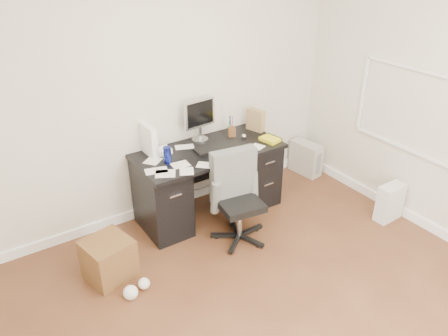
# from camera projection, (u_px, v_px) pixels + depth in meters

# --- Properties ---
(ground) EXTENTS (4.00, 4.00, 0.00)m
(ground) POSITION_uv_depth(u_px,v_px,m) (288.00, 323.00, 3.39)
(ground) COLOR #4D2819
(ground) RESTS_ON ground
(room_shell) EXTENTS (4.02, 4.02, 2.71)m
(room_shell) POSITION_uv_depth(u_px,v_px,m) (308.00, 122.00, 2.64)
(room_shell) COLOR silver
(room_shell) RESTS_ON ground
(desk) EXTENTS (1.50, 0.70, 0.75)m
(desk) POSITION_uv_depth(u_px,v_px,m) (209.00, 179.00, 4.56)
(desk) COLOR black
(desk) RESTS_ON ground
(loose_papers) EXTENTS (1.10, 0.60, 0.00)m
(loose_papers) POSITION_uv_depth(u_px,v_px,m) (194.00, 156.00, 4.26)
(loose_papers) COLOR white
(loose_papers) RESTS_ON desk
(lcd_monitor) EXTENTS (0.38, 0.24, 0.46)m
(lcd_monitor) POSITION_uv_depth(u_px,v_px,m) (199.00, 120.00, 4.49)
(lcd_monitor) COLOR #B8B7BC
(lcd_monitor) RESTS_ON desk
(keyboard) EXTENTS (0.50, 0.20, 0.03)m
(keyboard) POSITION_uv_depth(u_px,v_px,m) (219.00, 148.00, 4.40)
(keyboard) COLOR black
(keyboard) RESTS_ON desk
(computer_mouse) EXTENTS (0.06, 0.06, 0.06)m
(computer_mouse) POSITION_uv_depth(u_px,v_px,m) (244.00, 136.00, 4.61)
(computer_mouse) COLOR #B8B7BC
(computer_mouse) RESTS_ON desk
(travel_mug) EXTENTS (0.09, 0.09, 0.16)m
(travel_mug) POSITION_uv_depth(u_px,v_px,m) (167.00, 155.00, 4.10)
(travel_mug) COLOR navy
(travel_mug) RESTS_ON desk
(white_binder) EXTENTS (0.13, 0.27, 0.31)m
(white_binder) POSITION_uv_depth(u_px,v_px,m) (149.00, 140.00, 4.22)
(white_binder) COLOR white
(white_binder) RESTS_ON desk
(magazine_file) EXTENTS (0.16, 0.23, 0.24)m
(magazine_file) POSITION_uv_depth(u_px,v_px,m) (256.00, 120.00, 4.78)
(magazine_file) COLOR #997C4A
(magazine_file) RESTS_ON desk
(pen_cup) EXTENTS (0.12, 0.12, 0.23)m
(pen_cup) POSITION_uv_depth(u_px,v_px,m) (232.00, 126.00, 4.64)
(pen_cup) COLOR brown
(pen_cup) RESTS_ON desk
(yellow_book) EXTENTS (0.19, 0.22, 0.03)m
(yellow_book) POSITION_uv_depth(u_px,v_px,m) (270.00, 139.00, 4.57)
(yellow_book) COLOR yellow
(yellow_book) RESTS_ON desk
(paper_remote) EXTENTS (0.24, 0.19, 0.02)m
(paper_remote) POSITION_uv_depth(u_px,v_px,m) (229.00, 158.00, 4.20)
(paper_remote) COLOR white
(paper_remote) RESTS_ON desk
(office_chair) EXTENTS (0.58, 0.58, 0.91)m
(office_chair) POSITION_uv_depth(u_px,v_px,m) (240.00, 199.00, 4.12)
(office_chair) COLOR #515350
(office_chair) RESTS_ON ground
(pc_tower) EXTENTS (0.23, 0.42, 0.40)m
(pc_tower) POSITION_uv_depth(u_px,v_px,m) (306.00, 158.00, 5.44)
(pc_tower) COLOR #A6A096
(pc_tower) RESTS_ON ground
(shopping_bag) EXTENTS (0.30, 0.22, 0.40)m
(shopping_bag) POSITION_uv_depth(u_px,v_px,m) (390.00, 202.00, 4.54)
(shopping_bag) COLOR silver
(shopping_bag) RESTS_ON ground
(wicker_basket) EXTENTS (0.44, 0.44, 0.37)m
(wicker_basket) POSITION_uv_depth(u_px,v_px,m) (109.00, 259.00, 3.77)
(wicker_basket) COLOR #513618
(wicker_basket) RESTS_ON ground
(desk_printer) EXTENTS (0.36, 0.30, 0.21)m
(desk_printer) POSITION_uv_depth(u_px,v_px,m) (245.00, 182.00, 5.10)
(desk_printer) COLOR slate
(desk_printer) RESTS_ON ground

